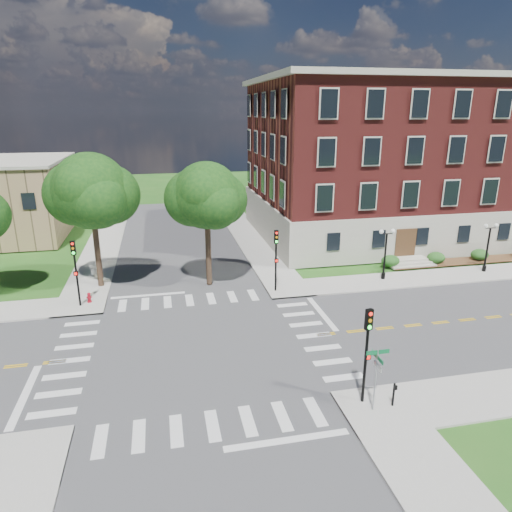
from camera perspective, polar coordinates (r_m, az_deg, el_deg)
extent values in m
plane|color=#205718|center=(27.77, -7.23, -11.29)|extent=(160.00, 160.00, 0.00)
cube|color=#3D3D3F|center=(27.77, -7.24, -11.28)|extent=(90.00, 12.00, 0.01)
cube|color=#3D3D3F|center=(27.76, -7.24, -11.27)|extent=(12.00, 90.00, 0.01)
cube|color=#9E9B93|center=(42.55, 24.25, -2.17)|extent=(34.00, 3.50, 0.12)
cube|color=#9E9B93|center=(50.00, -0.71, 2.26)|extent=(3.50, 34.00, 0.12)
cube|color=#9E9B93|center=(49.49, -18.60, 1.14)|extent=(3.50, 34.00, 0.12)
cube|color=silver|center=(32.12, 8.22, -7.12)|extent=(0.40, 5.50, 0.00)
cube|color=#AAA696|center=(54.06, 16.71, 5.05)|extent=(30.00, 20.00, 4.20)
cube|color=maroon|center=(52.99, 17.49, 13.51)|extent=(29.55, 19.70, 11.80)
cube|color=#AAA696|center=(52.98, 18.13, 20.13)|extent=(30.60, 20.60, 0.50)
cube|color=#472D19|center=(43.76, 18.19, 1.48)|extent=(2.00, 0.10, 2.80)
cylinder|color=#302618|center=(37.66, -19.13, -0.16)|extent=(0.44, 0.44, 4.69)
sphere|color=#0F3912|center=(36.49, -19.96, 7.65)|extent=(5.73, 5.73, 5.73)
cylinder|color=#302618|center=(36.13, -5.95, -0.07)|extent=(0.44, 0.44, 4.59)
sphere|color=#0F3912|center=(34.96, -6.21, 7.53)|extent=(5.12, 5.12, 5.12)
cylinder|color=black|center=(22.47, 13.48, -13.25)|extent=(0.14, 0.14, 3.80)
cube|color=black|center=(21.35, 13.94, -7.71)|extent=(0.37, 0.30, 1.00)
cylinder|color=red|center=(21.11, 14.15, -7.04)|extent=(0.19, 0.09, 0.18)
cylinder|color=orange|center=(21.25, 14.09, -7.85)|extent=(0.19, 0.09, 0.18)
cylinder|color=#19E533|center=(21.39, 14.02, -8.65)|extent=(0.19, 0.09, 0.18)
cube|color=black|center=(22.03, 13.79, -12.14)|extent=(0.32, 0.19, 0.30)
cylinder|color=black|center=(34.74, 2.49, -1.41)|extent=(0.14, 0.14, 3.80)
cube|color=black|center=(34.03, 2.54, 2.41)|extent=(0.35, 0.27, 1.00)
cylinder|color=red|center=(33.82, 2.60, 2.89)|extent=(0.19, 0.08, 0.18)
cylinder|color=orange|center=(33.90, 2.60, 2.35)|extent=(0.19, 0.08, 0.18)
cylinder|color=#19E533|center=(33.99, 2.59, 1.81)|extent=(0.19, 0.08, 0.18)
cube|color=black|center=(34.38, 2.58, -0.56)|extent=(0.32, 0.17, 0.30)
cylinder|color=black|center=(34.39, -21.44, -2.88)|extent=(0.14, 0.14, 3.80)
cube|color=black|center=(33.67, -21.89, 0.95)|extent=(0.33, 0.23, 1.00)
cylinder|color=red|center=(33.46, -21.99, 1.43)|extent=(0.18, 0.06, 0.18)
cylinder|color=orange|center=(33.55, -21.93, 0.89)|extent=(0.18, 0.06, 0.18)
cylinder|color=#19E533|center=(33.64, -21.86, 0.35)|extent=(0.18, 0.06, 0.18)
cube|color=black|center=(34.03, -21.59, -2.04)|extent=(0.30, 0.13, 0.30)
cylinder|color=black|center=(39.14, 15.61, -2.40)|extent=(0.32, 0.32, 0.50)
cylinder|color=black|center=(38.63, 15.81, -0.10)|extent=(0.16, 0.16, 3.80)
cube|color=black|center=(38.10, 16.05, 2.69)|extent=(1.00, 0.06, 0.06)
sphere|color=white|center=(37.82, 15.41, 2.96)|extent=(0.36, 0.36, 0.36)
sphere|color=white|center=(38.28, 16.74, 3.01)|extent=(0.36, 0.36, 0.36)
cylinder|color=black|center=(44.13, 26.62, -1.39)|extent=(0.32, 0.32, 0.50)
cylinder|color=black|center=(43.67, 26.91, 0.66)|extent=(0.16, 0.16, 3.80)
cube|color=black|center=(43.20, 27.27, 3.13)|extent=(1.00, 0.06, 0.06)
sphere|color=white|center=(42.84, 26.79, 3.37)|extent=(0.36, 0.36, 0.36)
sphere|color=white|center=(43.47, 27.82, 3.40)|extent=(0.36, 0.36, 0.36)
cylinder|color=gray|center=(22.21, 14.69, -14.82)|extent=(0.07, 0.07, 3.10)
cube|color=#0C6435|center=(21.47, 14.99, -11.55)|extent=(1.10, 0.03, 0.20)
cube|color=#0C6435|center=(21.60, 14.94, -12.13)|extent=(0.03, 1.10, 0.20)
cube|color=silver|center=(21.84, 14.97, -13.13)|extent=(0.03, 0.75, 0.25)
cylinder|color=black|center=(23.22, 16.81, -16.24)|extent=(0.10, 0.10, 1.20)
cube|color=black|center=(22.89, 17.06, -15.46)|extent=(0.14, 0.08, 0.22)
cylinder|color=maroon|center=(35.39, -20.08, -5.37)|extent=(0.32, 0.32, 0.10)
cylinder|color=maroon|center=(35.30, -20.12, -4.99)|extent=(0.22, 0.22, 0.60)
sphere|color=maroon|center=(35.18, -20.18, -4.50)|extent=(0.24, 0.24, 0.24)
cylinder|color=maroon|center=(35.27, -20.14, -4.87)|extent=(0.35, 0.12, 0.12)
cylinder|color=maroon|center=(35.27, -20.14, -4.87)|extent=(0.12, 0.35, 0.12)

